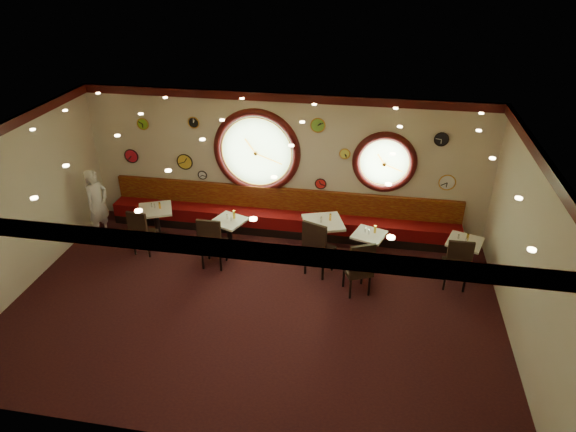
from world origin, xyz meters
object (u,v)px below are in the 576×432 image
at_px(condiment_b_salt, 227,217).
at_px(condiment_d_pepper, 369,232).
at_px(condiment_d_bottle, 375,229).
at_px(condiment_d_salt, 365,230).
at_px(condiment_b_pepper, 231,219).
at_px(chair_d, 360,265).
at_px(condiment_a_salt, 152,205).
at_px(condiment_a_bottle, 160,205).
at_px(table_c, 323,235).
at_px(chair_b, 211,240).
at_px(table_d, 368,244).
at_px(condiment_e_pepper, 466,241).
at_px(condiment_c_pepper, 321,220).
at_px(table_b, 229,231).
at_px(condiment_c_salt, 321,219).
at_px(table_a, 157,220).
at_px(chair_c, 317,245).
at_px(condiment_c_bottle, 330,217).
at_px(condiment_e_bottle, 468,237).
at_px(chair_e, 458,261).
at_px(chair_a, 141,230).
at_px(table_e, 463,252).
at_px(waiter, 98,204).
at_px(condiment_e_salt, 459,236).
at_px(condiment_a_pepper, 154,206).
at_px(condiment_b_bottle, 234,214).

bearing_deg(condiment_b_salt, condiment_d_pepper, -1.30).
height_order(condiment_b_salt, condiment_d_bottle, condiment_d_bottle).
xyz_separation_m(condiment_d_salt, condiment_b_pepper, (-2.85, -0.07, 0.03)).
relative_size(chair_d, condiment_a_salt, 7.69).
height_order(condiment_b_salt, condiment_a_bottle, condiment_a_bottle).
bearing_deg(table_c, chair_b, -159.49).
distance_m(condiment_a_salt, condiment_b_salt, 1.76).
distance_m(table_d, condiment_e_pepper, 1.92).
distance_m(condiment_b_pepper, condiment_c_pepper, 1.94).
distance_m(table_b, condiment_c_salt, 2.04).
bearing_deg(condiment_b_salt, condiment_a_salt, 176.37).
xyz_separation_m(chair_d, condiment_a_salt, (-4.66, 1.33, 0.16)).
distance_m(table_a, condiment_a_salt, 0.35).
height_order(chair_c, condiment_a_bottle, chair_c).
distance_m(condiment_d_pepper, condiment_c_bottle, 0.85).
bearing_deg(condiment_d_bottle, table_c, -178.73).
bearing_deg(condiment_e_pepper, table_a, 178.39).
xyz_separation_m(table_d, condiment_e_bottle, (1.93, 0.04, 0.35)).
distance_m(condiment_b_salt, condiment_d_bottle, 3.14).
bearing_deg(condiment_d_salt, chair_e, -21.70).
bearing_deg(chair_a, condiment_b_pepper, 22.73).
relative_size(table_e, waiter, 0.51).
bearing_deg(chair_d, condiment_b_salt, 133.40).
height_order(table_c, condiment_a_bottle, condiment_a_bottle).
distance_m(table_a, table_e, 6.59).
bearing_deg(condiment_e_salt, chair_d, -147.08).
xyz_separation_m(condiment_c_salt, condiment_e_bottle, (2.94, -0.01, -0.13)).
distance_m(table_c, chair_b, 2.32).
xyz_separation_m(condiment_c_salt, condiment_d_bottle, (1.11, 0.02, -0.15)).
bearing_deg(condiment_c_pepper, table_a, 177.97).
distance_m(condiment_a_bottle, condiment_e_salt, 6.36).
relative_size(condiment_c_salt, condiment_e_bottle, 0.70).
relative_size(chair_e, waiter, 0.43).
relative_size(table_d, chair_a, 1.21).
bearing_deg(chair_a, condiment_b_salt, 25.64).
distance_m(chair_d, waiter, 6.00).
xyz_separation_m(chair_c, condiment_d_bottle, (1.11, 0.71, 0.06)).
xyz_separation_m(condiment_c_salt, condiment_c_pepper, (0.00, -0.06, -0.00)).
xyz_separation_m(condiment_b_salt, condiment_a_bottle, (-1.55, 0.08, 0.09)).
relative_size(chair_b, condiment_b_pepper, 7.45).
distance_m(chair_c, condiment_c_pepper, 0.67).
bearing_deg(condiment_a_salt, chair_a, -87.77).
xyz_separation_m(table_b, condiment_a_pepper, (-1.72, 0.13, 0.38)).
bearing_deg(chair_d, chair_a, 148.40).
bearing_deg(table_c, condiment_a_salt, 178.06).
bearing_deg(condiment_c_bottle, table_b, -177.48).
distance_m(condiment_c_salt, condiment_e_salt, 2.78).
xyz_separation_m(chair_d, condiment_d_pepper, (0.12, 1.15, 0.07)).
height_order(table_a, chair_e, chair_e).
relative_size(chair_b, condiment_b_bottle, 3.96).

